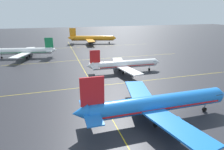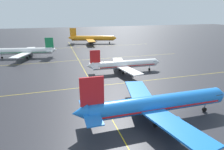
{
  "view_description": "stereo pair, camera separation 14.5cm",
  "coord_description": "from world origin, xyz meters",
  "px_view_note": "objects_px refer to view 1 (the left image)",
  "views": [
    {
      "loc": [
        -11.78,
        -24.16,
        24.62
      ],
      "look_at": [
        4.68,
        29.93,
        5.81
      ],
      "focal_mm": 30.85,
      "sensor_mm": 36.0,
      "label": 1
    },
    {
      "loc": [
        -11.64,
        -24.2,
        24.62
      ],
      "look_at": [
        4.68,
        29.93,
        5.81
      ],
      "focal_mm": 30.85,
      "sensor_mm": 36.0,
      "label": 2
    }
  ],
  "objects_px": {
    "airliner_front_gate": "(157,104)",
    "airliner_third_row": "(25,51)",
    "airliner_second_row": "(124,64)",
    "airliner_far_left_stand": "(92,38)"
  },
  "relations": [
    {
      "from": "airliner_front_gate",
      "to": "airliner_second_row",
      "type": "relative_size",
      "value": 1.21
    },
    {
      "from": "airliner_front_gate",
      "to": "airliner_third_row",
      "type": "distance_m",
      "value": 86.55
    },
    {
      "from": "airliner_far_left_stand",
      "to": "airliner_third_row",
      "type": "bearing_deg",
      "value": -139.35
    },
    {
      "from": "airliner_second_row",
      "to": "airliner_far_left_stand",
      "type": "relative_size",
      "value": 0.84
    },
    {
      "from": "airliner_front_gate",
      "to": "airliner_second_row",
      "type": "bearing_deg",
      "value": 81.0
    },
    {
      "from": "airliner_front_gate",
      "to": "airliner_second_row",
      "type": "xyz_separation_m",
      "value": [
        5.93,
        37.43,
        -0.74
      ]
    },
    {
      "from": "airliner_second_row",
      "to": "airliner_far_left_stand",
      "type": "bearing_deg",
      "value": 88.6
    },
    {
      "from": "airliner_second_row",
      "to": "airliner_third_row",
      "type": "distance_m",
      "value": 59.31
    },
    {
      "from": "airliner_second_row",
      "to": "airliner_far_left_stand",
      "type": "distance_m",
      "value": 79.44
    },
    {
      "from": "airliner_front_gate",
      "to": "airliner_far_left_stand",
      "type": "xyz_separation_m",
      "value": [
        7.88,
        116.84,
        -0.06
      ]
    }
  ]
}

